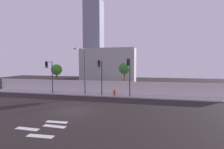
{
  "coord_description": "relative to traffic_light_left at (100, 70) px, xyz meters",
  "views": [
    {
      "loc": [
        7.24,
        -14.96,
        4.66
      ],
      "look_at": [
        2.47,
        6.5,
        3.16
      ],
      "focal_mm": 26.89,
      "sensor_mm": 36.0,
      "label": 1
    }
  ],
  "objects": [
    {
      "name": "roadside_tree_leftmost",
      "position": [
        -8.7,
        3.5,
        -0.19
      ],
      "size": [
        1.82,
        1.82,
        4.46
      ],
      "color": "brown",
      "rests_on": "ground"
    },
    {
      "name": "street_lamp_curbside",
      "position": [
        -2.64,
        0.47,
        0.4
      ],
      "size": [
        0.82,
        2.28,
        6.57
      ],
      "color": "#4C4C51",
      "rests_on": "sidewalk"
    },
    {
      "name": "low_building_distant",
      "position": [
        -2.86,
        16.53,
        0.32
      ],
      "size": [
        12.46,
        6.0,
        8.02
      ],
      "primitive_type": "cube",
      "color": "#A4A4A4",
      "rests_on": "ground"
    },
    {
      "name": "traffic_light_center",
      "position": [
        -7.64,
        -0.21,
        -0.06
      ],
      "size": [
        0.35,
        1.75,
        4.74
      ],
      "color": "black",
      "rests_on": "sidewalk"
    },
    {
      "name": "sidewalk",
      "position": [
        -0.74,
        1.24,
        -3.61
      ],
      "size": [
        36.0,
        2.4,
        0.15
      ],
      "primitive_type": "cube",
      "color": "#B1B1B1",
      "rests_on": "ground"
    },
    {
      "name": "tower_on_skyline",
      "position": [
        -10.56,
        28.53,
        8.33
      ],
      "size": [
        5.29,
        5.0,
        24.02
      ],
      "primitive_type": "cube",
      "color": "gray",
      "rests_on": "ground"
    },
    {
      "name": "traffic_light_right",
      "position": [
        3.92,
        -0.13,
        0.15
      ],
      "size": [
        0.35,
        1.63,
        5.07
      ],
      "color": "black",
      "rests_on": "sidewalk"
    },
    {
      "name": "roadside_tree_midleft",
      "position": [
        2.81,
        3.5,
        0.1
      ],
      "size": [
        1.8,
        1.8,
        4.75
      ],
      "color": "brown",
      "rests_on": "ground"
    },
    {
      "name": "crosswalk_marking",
      "position": [
        -0.75,
        -11.49,
        -3.68
      ],
      "size": [
        3.46,
        3.07,
        0.01
      ],
      "color": "silver",
      "rests_on": "ground"
    },
    {
      "name": "fire_hydrant",
      "position": [
        1.83,
        0.58,
        -3.09
      ],
      "size": [
        0.44,
        0.26,
        0.84
      ],
      "color": "red",
      "rests_on": "sidewalk"
    },
    {
      "name": "perimeter_wall",
      "position": [
        -0.74,
        2.53,
        -2.64
      ],
      "size": [
        36.0,
        0.18,
        1.8
      ],
      "primitive_type": "cube",
      "color": "silver",
      "rests_on": "sidewalk"
    },
    {
      "name": "traffic_light_left",
      "position": [
        0.0,
        0.0,
        0.0
      ],
      "size": [
        0.35,
        1.36,
        4.86
      ],
      "color": "black",
      "rests_on": "sidewalk"
    },
    {
      "name": "ground_plane",
      "position": [
        -0.74,
        -6.96,
        -3.69
      ],
      "size": [
        80.0,
        80.0,
        0.0
      ],
      "primitive_type": "plane",
      "color": "black"
    }
  ]
}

